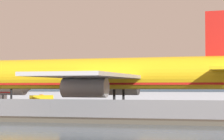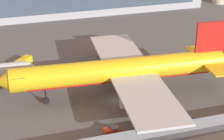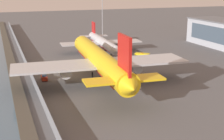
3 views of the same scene
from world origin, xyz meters
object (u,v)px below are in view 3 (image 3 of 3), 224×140
at_px(passenger_jet_silver, 102,42).
at_px(baggage_tug, 44,78).
at_px(ops_van, 142,56).
at_px(apron_light_mast_apron_west, 102,13).
at_px(cargo_jet_yellow, 100,60).

distance_m(passenger_jet_silver, baggage_tug, 41.71).
bearing_deg(baggage_tug, ops_van, 110.35).
bearing_deg(ops_van, passenger_jet_silver, -150.51).
distance_m(ops_van, apron_light_mast_apron_west, 50.57).
height_order(cargo_jet_yellow, apron_light_mast_apron_west, apron_light_mast_apron_west).
bearing_deg(cargo_jet_yellow, ops_van, 132.57).
relative_size(baggage_tug, ops_van, 0.61).
bearing_deg(passenger_jet_silver, ops_van, 29.49).
xyz_separation_m(cargo_jet_yellow, passenger_jet_silver, (-38.08, 13.45, -2.23)).
bearing_deg(cargo_jet_yellow, passenger_jet_silver, 160.54).
relative_size(passenger_jet_silver, apron_light_mast_apron_west, 1.70).
bearing_deg(baggage_tug, cargo_jet_yellow, 63.35).
relative_size(ops_van, apron_light_mast_apron_west, 0.24).
xyz_separation_m(cargo_jet_yellow, apron_light_mast_apron_west, (-70.42, 24.52, 6.25)).
bearing_deg(cargo_jet_yellow, apron_light_mast_apron_west, 160.80).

